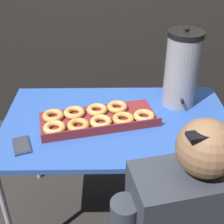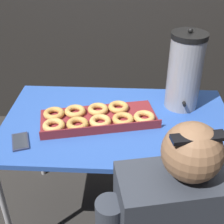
# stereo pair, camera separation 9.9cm
# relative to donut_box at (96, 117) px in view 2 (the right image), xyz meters

# --- Properties ---
(ground_plane) EXTENTS (12.00, 12.00, 0.00)m
(ground_plane) POSITION_rel_donut_box_xyz_m (0.12, 0.00, -0.78)
(ground_plane) COLOR #2D2B28
(folding_table) EXTENTS (1.27, 0.77, 0.76)m
(folding_table) POSITION_rel_donut_box_xyz_m (0.12, 0.00, -0.07)
(folding_table) COLOR #2D56B2
(folding_table) RESTS_ON ground
(donut_box) EXTENTS (0.69, 0.41, 0.05)m
(donut_box) POSITION_rel_donut_box_xyz_m (0.00, 0.00, 0.00)
(donut_box) COLOR maroon
(donut_box) RESTS_ON folding_table
(coffee_urn) EXTENTS (0.20, 0.22, 0.47)m
(coffee_urn) POSITION_rel_donut_box_xyz_m (0.49, 0.19, 0.20)
(coffee_urn) COLOR #939399
(coffee_urn) RESTS_ON folding_table
(cell_phone) EXTENTS (0.12, 0.16, 0.01)m
(cell_phone) POSITION_rel_donut_box_xyz_m (-0.37, -0.21, -0.02)
(cell_phone) COLOR #2D334C
(cell_phone) RESTS_ON folding_table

